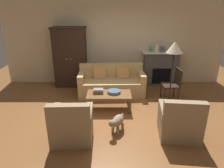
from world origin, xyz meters
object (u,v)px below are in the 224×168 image
couch (112,83)px  floor_lamp (175,52)px  fruit_bowl (115,92)px  fireplace (161,68)px  mantel_vase_cream (158,48)px  side_chair_wooden (174,83)px  mantel_vase_jade (151,49)px  armchair_near_right (180,122)px  dog (118,122)px  mantel_vase_slate (163,49)px  book_stack (99,91)px  armoire (71,57)px  coffee_table (110,96)px  armchair_near_left (73,125)px

couch → floor_lamp: (1.42, -1.15, 1.18)m
couch → fruit_bowl: couch is taller
fireplace → mantel_vase_cream: size_ratio=5.95×
fruit_bowl → side_chair_wooden: bearing=17.7°
fireplace → mantel_vase_jade: size_ratio=7.51×
armchair_near_right → fruit_bowl: bearing=136.2°
armchair_near_right → floor_lamp: size_ratio=0.51×
couch → dog: (0.12, -2.08, -0.07)m
mantel_vase_slate → book_stack: bearing=-138.0°
mantel_vase_jade → armchair_near_right: size_ratio=0.19×
armoire → armchair_near_right: armoire is taller
coffee_table → book_stack: size_ratio=4.14×
book_stack → mantel_vase_cream: (1.78, 1.76, 0.75)m
armoire → floor_lamp: armoire is taller
book_stack → armchair_near_left: size_ratio=0.30×
fireplace → fruit_bowl: fireplace is taller
book_stack → mantel_vase_slate: 2.74m
fireplace → armchair_near_right: bearing=-95.2°
mantel_vase_jade → mantel_vase_cream: bearing=0.0°
couch → mantel_vase_jade: (1.25, 0.78, 0.89)m
couch → armchair_near_left: size_ratio=2.22×
armoire → book_stack: size_ratio=7.13×
couch → coffee_table: (-0.06, -1.03, 0.05)m
fireplace → armchair_near_right: size_ratio=1.43×
armoire → side_chair_wooden: (3.03, -1.18, -0.44)m
mantel_vase_slate → floor_lamp: 1.96m
mantel_vase_jade → fireplace: bearing=2.7°
coffee_table → mantel_vase_cream: bearing=50.2°
floor_lamp → couch: bearing=141.1°
book_stack → dog: bearing=-67.5°
fireplace → book_stack: 2.65m
coffee_table → armchair_near_right: 1.84m
floor_lamp → armchair_near_left: bearing=-151.3°
armoire → couch: 1.63m
side_chair_wooden → dog: size_ratio=1.72×
fireplace → armchair_near_right: (-0.28, -3.01, -0.25)m
book_stack → mantel_vase_cream: bearing=44.7°
fireplace → armoire: 2.98m
couch → fruit_bowl: bearing=-86.2°
mantel_vase_cream → fruit_bowl: bearing=-128.1°
fireplace → dog: (-1.51, -2.87, -0.32)m
armchair_near_left → book_stack: bearing=72.6°
mantel_vase_cream → book_stack: bearing=-135.3°
fruit_bowl → floor_lamp: bearing=-6.9°
fruit_bowl → floor_lamp: 1.72m
armchair_near_right → side_chair_wooden: 1.81m
fruit_bowl → mantel_vase_cream: mantel_vase_cream is taller
couch → mantel_vase_jade: size_ratio=11.62×
couch → coffee_table: couch is taller
mantel_vase_slate → armchair_near_right: 3.14m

